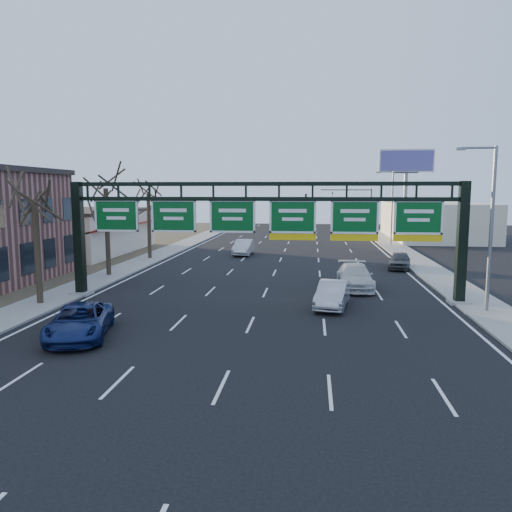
# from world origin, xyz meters

# --- Properties ---
(ground) EXTENTS (160.00, 160.00, 0.00)m
(ground) POSITION_xyz_m (0.00, 0.00, 0.00)
(ground) COLOR black
(ground) RESTS_ON ground
(sidewalk_left) EXTENTS (3.00, 120.00, 0.12)m
(sidewalk_left) POSITION_xyz_m (-12.80, 20.00, 0.06)
(sidewalk_left) COLOR gray
(sidewalk_left) RESTS_ON ground
(sidewalk_right) EXTENTS (3.00, 120.00, 0.12)m
(sidewalk_right) POSITION_xyz_m (12.80, 20.00, 0.06)
(sidewalk_right) COLOR gray
(sidewalk_right) RESTS_ON ground
(dirt_strip_left) EXTENTS (21.00, 120.00, 0.06)m
(dirt_strip_left) POSITION_xyz_m (-25.00, 20.00, 0.03)
(dirt_strip_left) COLOR #473D2B
(dirt_strip_left) RESTS_ON ground
(lane_markings) EXTENTS (21.60, 120.00, 0.01)m
(lane_markings) POSITION_xyz_m (0.00, 20.00, 0.01)
(lane_markings) COLOR white
(lane_markings) RESTS_ON ground
(sign_gantry) EXTENTS (24.60, 1.20, 7.20)m
(sign_gantry) POSITION_xyz_m (0.16, 8.00, 4.63)
(sign_gantry) COLOR black
(sign_gantry) RESTS_ON ground
(cream_strip) EXTENTS (10.90, 18.40, 4.70)m
(cream_strip) POSITION_xyz_m (-21.48, 29.00, 2.36)
(cream_strip) COLOR beige
(cream_strip) RESTS_ON ground
(building_right_distant) EXTENTS (12.00, 20.00, 5.00)m
(building_right_distant) POSITION_xyz_m (20.00, 50.00, 2.50)
(building_right_distant) COLOR beige
(building_right_distant) RESTS_ON ground
(tree_gantry) EXTENTS (3.60, 3.60, 8.48)m
(tree_gantry) POSITION_xyz_m (-12.80, 5.00, 7.11)
(tree_gantry) COLOR #31251B
(tree_gantry) RESTS_ON sidewalk_left
(tree_mid) EXTENTS (3.60, 3.60, 9.24)m
(tree_mid) POSITION_xyz_m (-12.80, 15.00, 7.85)
(tree_mid) COLOR #31251B
(tree_mid) RESTS_ON sidewalk_left
(tree_far) EXTENTS (3.60, 3.60, 8.86)m
(tree_far) POSITION_xyz_m (-12.80, 25.00, 7.48)
(tree_far) COLOR #31251B
(tree_far) RESTS_ON sidewalk_left
(streetlight_near) EXTENTS (2.15, 0.22, 9.00)m
(streetlight_near) POSITION_xyz_m (12.47, 6.00, 5.08)
(streetlight_near) COLOR slate
(streetlight_near) RESTS_ON sidewalk_right
(streetlight_far) EXTENTS (2.15, 0.22, 9.00)m
(streetlight_far) POSITION_xyz_m (12.47, 40.00, 5.08)
(streetlight_far) COLOR slate
(streetlight_far) RESTS_ON sidewalk_right
(billboard_right) EXTENTS (7.00, 0.50, 12.00)m
(billboard_right) POSITION_xyz_m (15.00, 44.98, 9.06)
(billboard_right) COLOR slate
(billboard_right) RESTS_ON ground
(traffic_signal_mast) EXTENTS (10.16, 0.54, 7.00)m
(traffic_signal_mast) POSITION_xyz_m (5.69, 55.00, 5.50)
(traffic_signal_mast) COLOR black
(traffic_signal_mast) RESTS_ON ground
(car_blue_suv) EXTENTS (3.74, 5.80, 1.49)m
(car_blue_suv) POSITION_xyz_m (-7.44, -1.01, 0.74)
(car_blue_suv) COLOR navy
(car_blue_suv) RESTS_ON ground
(car_silver_sedan) EXTENTS (2.33, 4.75, 1.50)m
(car_silver_sedan) POSITION_xyz_m (4.23, 6.28, 0.75)
(car_silver_sedan) COLOR #A6A5AA
(car_silver_sedan) RESTS_ON ground
(car_white_wagon) EXTENTS (2.33, 5.68, 1.65)m
(car_white_wagon) POSITION_xyz_m (5.95, 12.01, 0.82)
(car_white_wagon) COLOR silver
(car_white_wagon) RESTS_ON ground
(car_grey_far) EXTENTS (2.57, 4.56, 1.46)m
(car_grey_far) POSITION_xyz_m (10.50, 21.33, 0.73)
(car_grey_far) COLOR #3E4043
(car_grey_far) RESTS_ON ground
(car_silver_distant) EXTENTS (1.91, 4.93, 1.60)m
(car_silver_distant) POSITION_xyz_m (-4.04, 29.09, 0.80)
(car_silver_distant) COLOR #BABABF
(car_silver_distant) RESTS_ON ground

